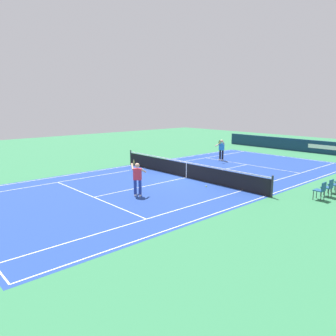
% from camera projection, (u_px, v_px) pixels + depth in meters
% --- Properties ---
extents(ground_plane, '(60.00, 60.00, 0.00)m').
position_uv_depth(ground_plane, '(186.00, 177.00, 20.04)').
color(ground_plane, '#2D7247').
extents(court_slab, '(24.20, 11.40, 0.00)m').
position_uv_depth(court_slab, '(186.00, 177.00, 20.04)').
color(court_slab, navy).
rests_on(court_slab, ground_plane).
extents(court_line_markings, '(23.85, 11.05, 0.01)m').
position_uv_depth(court_line_markings, '(186.00, 177.00, 20.04)').
color(court_line_markings, white).
rests_on(court_line_markings, ground_plane).
extents(tennis_net, '(0.10, 11.70, 1.08)m').
position_uv_depth(tennis_net, '(186.00, 170.00, 19.94)').
color(tennis_net, '#2D2D33').
rests_on(tennis_net, ground_plane).
extents(stadium_barrier, '(0.26, 17.00, 1.16)m').
position_uv_depth(stadium_barrier, '(306.00, 146.00, 30.39)').
color(stadium_barrier, '#112D4C').
rests_on(stadium_barrier, ground_plane).
extents(tennis_player_near, '(0.74, 1.11, 1.70)m').
position_uv_depth(tennis_player_near, '(137.00, 177.00, 15.91)').
color(tennis_player_near, navy).
rests_on(tennis_player_near, ground_plane).
extents(tennis_player_far, '(1.04, 0.78, 1.70)m').
position_uv_depth(tennis_player_far, '(221.00, 149.00, 25.88)').
color(tennis_player_far, black).
rests_on(tennis_player_far, ground_plane).
extents(tennis_ball, '(0.07, 0.07, 0.07)m').
position_uv_depth(tennis_ball, '(206.00, 186.00, 17.79)').
color(tennis_ball, '#CCE01E').
rests_on(tennis_ball, ground_plane).
extents(spectator_chair_3, '(0.44, 0.44, 0.88)m').
position_uv_depth(spectator_chair_3, '(336.00, 184.00, 16.37)').
color(spectator_chair_3, '#38383D').
rests_on(spectator_chair_3, ground_plane).
extents(spectator_chair_4, '(0.44, 0.44, 0.88)m').
position_uv_depth(spectator_chair_4, '(329.00, 186.00, 15.82)').
color(spectator_chair_4, '#38383D').
rests_on(spectator_chair_4, ground_plane).
extents(spectator_chair_5, '(0.44, 0.44, 0.88)m').
position_uv_depth(spectator_chair_5, '(321.00, 189.00, 15.26)').
color(spectator_chair_5, '#38383D').
rests_on(spectator_chair_5, ground_plane).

